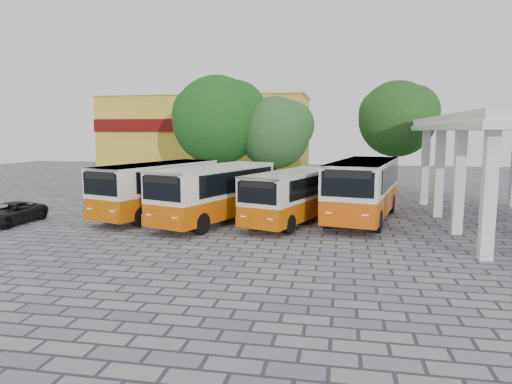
% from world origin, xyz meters
% --- Properties ---
extents(ground, '(90.00, 90.00, 0.00)m').
position_xyz_m(ground, '(0.00, 0.00, 0.00)').
color(ground, slate).
rests_on(ground, ground).
extents(terminal_shelter, '(6.80, 15.80, 5.40)m').
position_xyz_m(terminal_shelter, '(10.50, 4.00, 4.91)').
color(terminal_shelter, silver).
rests_on(terminal_shelter, ground).
extents(shophouse_block, '(20.40, 10.40, 8.30)m').
position_xyz_m(shophouse_block, '(-11.00, 25.99, 4.16)').
color(shophouse_block, gold).
rests_on(shophouse_block, ground).
extents(bus_far_left, '(4.80, 8.58, 2.91)m').
position_xyz_m(bus_far_left, '(-7.23, 3.36, 1.68)').
color(bus_far_left, '#B24D00').
rests_on(bus_far_left, ground).
extents(bus_centre_left, '(4.99, 8.55, 2.89)m').
position_xyz_m(bus_centre_left, '(-3.67, 2.31, 1.67)').
color(bus_centre_left, '#BB4B00').
rests_on(bus_centre_left, ground).
extents(bus_centre_right, '(4.45, 7.76, 2.62)m').
position_xyz_m(bus_centre_right, '(0.21, 2.86, 1.52)').
color(bus_centre_right, '#BD4D00').
rests_on(bus_centre_right, ground).
extents(bus_far_right, '(4.34, 9.08, 3.12)m').
position_xyz_m(bus_far_right, '(3.79, 4.40, 1.81)').
color(bus_far_right, '#C44803').
rests_on(bus_far_right, ground).
extents(tree_left, '(7.03, 6.70, 8.79)m').
position_xyz_m(tree_left, '(-6.56, 13.55, 5.66)').
color(tree_left, '#352112').
rests_on(tree_left, ground).
extents(tree_middle, '(5.64, 5.37, 7.22)m').
position_xyz_m(tree_middle, '(-2.30, 14.00, 4.71)').
color(tree_middle, '#44321A').
rests_on(tree_middle, ground).
extents(tree_right, '(5.81, 5.53, 8.31)m').
position_xyz_m(tree_right, '(6.59, 15.10, 5.72)').
color(tree_right, '#482E1A').
rests_on(tree_right, ground).
extents(parked_car, '(1.96, 3.98, 1.09)m').
position_xyz_m(parked_car, '(-13.71, -0.06, 0.54)').
color(parked_car, black).
rests_on(parked_car, ground).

